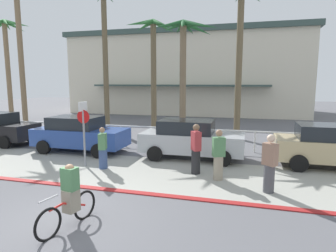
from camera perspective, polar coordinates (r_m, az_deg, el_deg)
ground_plane at (r=16.49m, az=0.27°, el=-2.98°), size 80.00×80.00×0.00m
sidewalk_strip at (r=11.17m, az=-7.64°, el=-8.64°), size 44.00×4.00×0.02m
curb_paint at (r=9.46m, az=-12.49°, el=-11.96°), size 44.00×0.24×0.03m
building_backdrop at (r=33.74m, az=4.28°, el=10.16°), size 24.82×12.37×8.47m
rail_fence at (r=14.92m, az=-1.24°, el=-0.93°), size 23.04×0.08×1.04m
stop_sign_bike_lane at (r=11.76m, az=-16.19°, el=0.29°), size 0.52×0.56×2.56m
palm_tree_0 at (r=26.78m, az=-29.05°, el=13.77°), size 3.09×3.29×8.13m
palm_tree_1 at (r=23.21m, az=-27.18°, el=17.11°), size 2.74×2.77×9.84m
palm_tree_2 at (r=20.90m, az=-12.36°, el=18.66°), size 3.35×3.27×9.51m
palm_tree_3 at (r=19.04m, az=-2.96°, el=14.78°), size 2.97×3.23×7.21m
palm_tree_4 at (r=16.57m, az=3.24°, el=15.09°), size 3.48×3.05×6.67m
palm_tree_5 at (r=17.60m, az=13.98°, el=18.18°), size 3.03×3.64×8.59m
car_blue_1 at (r=14.47m, az=-16.89°, el=-1.47°), size 4.40×2.02×1.69m
car_silver_2 at (r=12.66m, az=4.50°, el=-2.52°), size 4.40×2.02×1.69m
car_tan_3 at (r=12.88m, az=29.73°, el=-3.45°), size 4.40×2.02×1.69m
cyclist_red_0 at (r=7.19m, az=-18.75°, el=-13.15°), size 0.42×1.80×1.50m
pedestrian_0 at (r=9.25m, az=19.26°, el=-7.39°), size 0.47×0.46×1.79m
pedestrian_1 at (r=9.99m, az=9.85°, el=-6.00°), size 0.47×0.42×1.74m
pedestrian_2 at (r=10.54m, az=5.49°, el=-4.87°), size 0.44×0.48×1.83m
pedestrian_3 at (r=11.40m, az=-12.65°, el=-4.60°), size 0.39×0.45×1.62m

